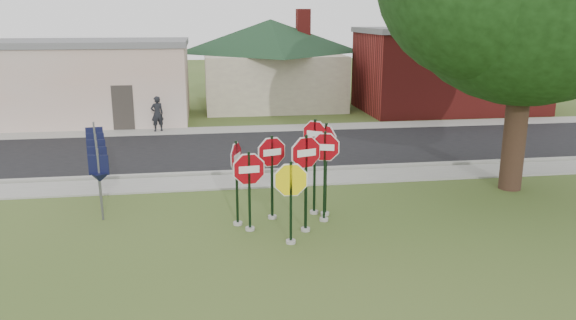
{
  "coord_description": "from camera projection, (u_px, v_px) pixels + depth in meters",
  "views": [
    {
      "loc": [
        -2.16,
        -12.53,
        5.42
      ],
      "look_at": [
        0.04,
        2.0,
        1.62
      ],
      "focal_mm": 35.0,
      "sensor_mm": 36.0,
      "label": 1
    }
  ],
  "objects": [
    {
      "name": "building_house",
      "position": [
        271.0,
        45.0,
        34.11
      ],
      "size": [
        11.6,
        11.6,
        6.2
      ],
      "color": "beige",
      "rests_on": "ground"
    },
    {
      "name": "pedestrian",
      "position": [
        157.0,
        114.0,
        26.59
      ],
      "size": [
        0.72,
        0.6,
        1.68
      ],
      "primitive_type": "imported",
      "rotation": [
        0.0,
        0.0,
        3.52
      ],
      "color": "black",
      "rests_on": "sidewalk_far"
    },
    {
      "name": "route_sign_row",
      "position": [
        97.0,
        159.0,
        16.89
      ],
      "size": [
        1.43,
        4.63,
        2.0
      ],
      "color": "#59595E",
      "rests_on": "ground"
    },
    {
      "name": "bg_tree_right",
      "position": [
        539.0,
        13.0,
        40.35
      ],
      "size": [
        5.6,
        5.6,
        8.4
      ],
      "color": "black",
      "rests_on": "ground"
    },
    {
      "name": "curb",
      "position": [
        268.0,
        171.0,
        19.87
      ],
      "size": [
        60.0,
        0.2,
        0.14
      ],
      "primitive_type": "cube",
      "color": "gray",
      "rests_on": "ground"
    },
    {
      "name": "stop_sign_far_left",
      "position": [
        237.0,
        172.0,
        14.6
      ],
      "size": [
        0.41,
        0.97,
        2.39
      ],
      "color": "#9E9B94",
      "rests_on": "ground"
    },
    {
      "name": "stop_sign_center",
      "position": [
        306.0,
        169.0,
        14.13
      ],
      "size": [
        1.08,
        0.38,
        2.66
      ],
      "color": "#9E9B94",
      "rests_on": "ground"
    },
    {
      "name": "sidewalk_far",
      "position": [
        249.0,
        129.0,
        27.35
      ],
      "size": [
        60.0,
        1.6,
        0.06
      ],
      "primitive_type": "cube",
      "color": "gray",
      "rests_on": "ground"
    },
    {
      "name": "stop_sign_back_right",
      "position": [
        315.0,
        154.0,
        15.4
      ],
      "size": [
        0.83,
        0.54,
        2.79
      ],
      "color": "#9E9B94",
      "rests_on": "ground"
    },
    {
      "name": "building_brick",
      "position": [
        449.0,
        69.0,
        32.51
      ],
      "size": [
        10.2,
        6.2,
        4.75
      ],
      "color": "maroon",
      "rests_on": "ground"
    },
    {
      "name": "stop_sign_back_left",
      "position": [
        272.0,
        166.0,
        15.07
      ],
      "size": [
        1.07,
        0.35,
        2.44
      ],
      "color": "#9E9B94",
      "rests_on": "ground"
    },
    {
      "name": "road",
      "position": [
        258.0,
        150.0,
        23.24
      ],
      "size": [
        60.0,
        7.0,
        0.04
      ],
      "primitive_type": "cube",
      "color": "black",
      "rests_on": "ground"
    },
    {
      "name": "sidewalk_near",
      "position": [
        271.0,
        180.0,
        18.92
      ],
      "size": [
        60.0,
        1.6,
        0.06
      ],
      "primitive_type": "cube",
      "color": "gray",
      "rests_on": "ground"
    },
    {
      "name": "stop_sign_right",
      "position": [
        325.0,
        164.0,
        14.86
      ],
      "size": [
        1.01,
        0.35,
        2.59
      ],
      "color": "#9E9B94",
      "rests_on": "ground"
    },
    {
      "name": "stop_sign_left",
      "position": [
        249.0,
        181.0,
        14.26
      ],
      "size": [
        1.14,
        0.24,
        2.22
      ],
      "color": "#9E9B94",
      "rests_on": "ground"
    },
    {
      "name": "stop_sign_far_right",
      "position": [
        326.0,
        155.0,
        15.28
      ],
      "size": [
        0.53,
        1.01,
        2.72
      ],
      "color": "#9E9B94",
      "rests_on": "ground"
    },
    {
      "name": "stop_sign_yellow",
      "position": [
        291.0,
        192.0,
        13.44
      ],
      "size": [
        1.13,
        0.24,
        2.18
      ],
      "color": "#9E9B94",
      "rests_on": "ground"
    },
    {
      "name": "building_stucco",
      "position": [
        70.0,
        80.0,
        29.06
      ],
      "size": [
        12.2,
        6.2,
        4.2
      ],
      "color": "beige",
      "rests_on": "ground"
    },
    {
      "name": "ground",
      "position": [
        299.0,
        245.0,
        13.67
      ],
      "size": [
        120.0,
        120.0,
        0.0
      ],
      "primitive_type": "plane",
      "color": "#3E5720",
      "rests_on": "ground"
    }
  ]
}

